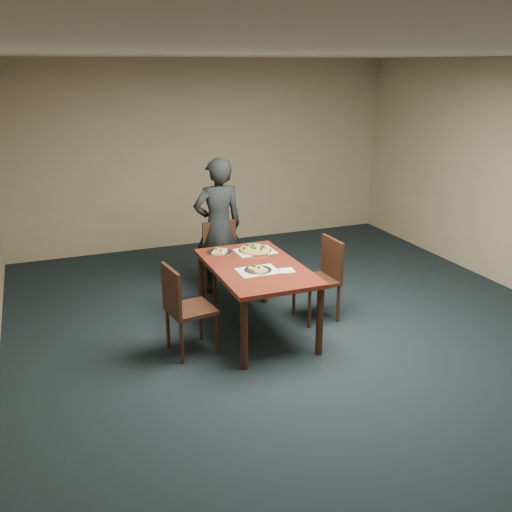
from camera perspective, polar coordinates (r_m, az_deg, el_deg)
name	(u,v)px	position (r m, az deg, el deg)	size (l,w,h in m)	color
ground	(326,353)	(5.75, 6.97, -9.62)	(8.00, 8.00, 0.00)	black
room_shell	(333,179)	(5.16, 7.72, 7.64)	(8.00, 8.00, 8.00)	tan
dining_table	(256,274)	(5.88, 0.00, -1.77)	(0.90, 1.50, 0.75)	#4F180F
chair_far	(222,255)	(6.91, -3.38, 0.11)	(0.42, 0.42, 0.91)	black
chair_left	(183,305)	(5.54, -7.29, -4.87)	(0.47, 0.47, 0.91)	black
chair_right	(323,274)	(6.32, 6.70, -1.81)	(0.44, 0.44, 0.91)	black
diner	(218,226)	(6.95, -3.80, 2.98)	(0.61, 0.40, 1.68)	black
placemat_main	(255,251)	(6.28, -0.08, 0.48)	(0.42, 0.32, 0.00)	white
placemat_near	(258,271)	(5.69, 0.20, -1.48)	(0.40, 0.30, 0.00)	white
pizza_pan	(255,249)	(6.28, -0.09, 0.68)	(0.36, 0.36, 0.07)	silver
slice_plate_near	(258,269)	(5.69, 0.19, -1.36)	(0.28, 0.28, 0.06)	silver
slice_plate_far	(220,252)	(6.25, -3.66, 0.44)	(0.28, 0.28, 0.05)	silver
napkin	(287,270)	(5.70, 3.12, -1.45)	(0.14, 0.14, 0.01)	white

